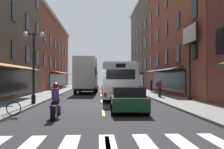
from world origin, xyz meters
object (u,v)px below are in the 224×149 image
object	(u,v)px
sedan_mid	(91,85)
pedestrian_near	(159,88)
bicycle_near	(2,108)
street_lamp_twin	(34,64)
motorcycle_rider	(56,103)
billboard_sign	(190,43)
box_truck	(86,76)
transit_bus	(117,80)
sedan_near	(128,99)
pedestrian_far	(151,85)

from	to	relation	value
sedan_mid	pedestrian_near	xyz separation A→B (m)	(6.82, -16.95, 0.29)
bicycle_near	street_lamp_twin	world-z (taller)	street_lamp_twin
motorcycle_rider	pedestrian_near	size ratio (longest dim) A/B	1.30
billboard_sign	box_truck	world-z (taller)	billboard_sign
sedan_mid	street_lamp_twin	size ratio (longest dim) A/B	0.99
transit_bus	bicycle_near	distance (m)	13.04
transit_bus	pedestrian_near	distance (m)	4.03
sedan_near	bicycle_near	distance (m)	6.50
street_lamp_twin	sedan_mid	bearing A→B (deg)	81.91
sedan_mid	pedestrian_far	world-z (taller)	pedestrian_far
billboard_sign	transit_bus	size ratio (longest dim) A/B	0.51
bicycle_near	billboard_sign	bearing A→B (deg)	32.55
street_lamp_twin	pedestrian_near	bearing A→B (deg)	27.89
pedestrian_far	box_truck	bearing A→B (deg)	-88.75
billboard_sign	sedan_mid	bearing A→B (deg)	113.29
sedan_mid	motorcycle_rider	xyz separation A→B (m)	(-0.78, -27.31, 0.02)
bicycle_near	street_lamp_twin	xyz separation A→B (m)	(0.07, 5.16, 2.35)
box_truck	billboard_sign	bearing A→B (deg)	-49.13
transit_bus	sedan_near	world-z (taller)	transit_bus
transit_bus	pedestrian_far	bearing A→B (deg)	59.63
billboard_sign	transit_bus	world-z (taller)	billboard_sign
pedestrian_near	pedestrian_far	size ratio (longest dim) A/B	0.99
bicycle_near	pedestrian_near	distance (m)	14.50
motorcycle_rider	sedan_near	bearing A→B (deg)	30.02
billboard_sign	bicycle_near	distance (m)	14.60
motorcycle_rider	bicycle_near	distance (m)	2.47
transit_bus	pedestrian_far	distance (m)	10.48
billboard_sign	sedan_near	world-z (taller)	billboard_sign
pedestrian_far	street_lamp_twin	size ratio (longest dim) A/B	0.33
billboard_sign	sedan_near	xyz separation A→B (m)	(-5.67, -5.33, -3.99)
box_truck	street_lamp_twin	xyz separation A→B (m)	(-2.92, -12.53, 0.71)
billboard_sign	transit_bus	xyz separation A→B (m)	(-5.59, 3.89, -3.06)
bicycle_near	sedan_near	bearing A→B (deg)	19.73
street_lamp_twin	sedan_near	bearing A→B (deg)	-26.16
billboard_sign	pedestrian_far	size ratio (longest dim) A/B	3.76
billboard_sign	street_lamp_twin	xyz separation A→B (m)	(-11.71, -2.36, -1.85)
pedestrian_far	billboard_sign	bearing A→B (deg)	-15.33
billboard_sign	street_lamp_twin	bearing A→B (deg)	-168.61
billboard_sign	bicycle_near	world-z (taller)	billboard_sign
pedestrian_far	sedan_near	bearing A→B (deg)	-33.06
motorcycle_rider	pedestrian_far	bearing A→B (deg)	66.08
transit_bus	box_truck	size ratio (longest dim) A/B	1.70
transit_bus	box_truck	xyz separation A→B (m)	(-3.21, 6.28, 0.51)
transit_bus	pedestrian_near	xyz separation A→B (m)	(3.85, -0.97, -0.66)
sedan_mid	pedestrian_near	world-z (taller)	pedestrian_near
transit_bus	sedan_mid	world-z (taller)	transit_bus
bicycle_near	pedestrian_far	distance (m)	23.45
sedan_near	pedestrian_near	distance (m)	9.15
billboard_sign	sedan_mid	size ratio (longest dim) A/B	1.25
transit_bus	sedan_mid	size ratio (longest dim) A/B	2.43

